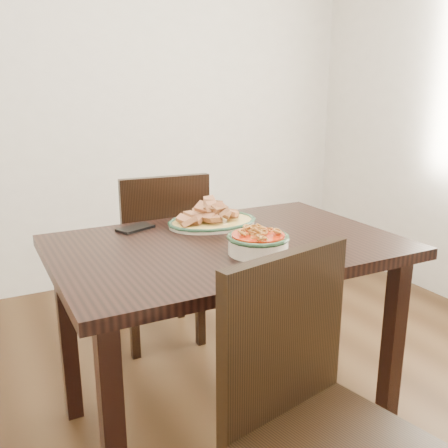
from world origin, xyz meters
name	(u,v)px	position (x,y,z in m)	size (l,w,h in m)	color
floor	(241,426)	(0.00, 0.00, 0.00)	(3.50, 3.50, 0.00)	#311E0F
wall_back	(105,84)	(0.00, 1.75, 1.30)	(3.50, 0.10, 2.60)	silver
dining_table	(227,267)	(-0.04, 0.05, 0.65)	(1.21, 0.81, 0.75)	black
chair_far	(161,251)	(-0.03, 0.77, 0.50)	(0.45, 0.45, 0.89)	black
chair_near	(313,411)	(-0.13, -0.60, 0.50)	(0.50, 0.50, 0.89)	black
fish_plate	(212,214)	(0.01, 0.28, 0.79)	(0.36, 0.28, 0.11)	beige
noodle_bowl	(258,241)	(-0.01, -0.11, 0.79)	(0.21, 0.21, 0.08)	beige
smartphone	(135,228)	(-0.28, 0.35, 0.76)	(0.14, 0.07, 0.01)	black
napkin	(216,211)	(0.12, 0.46, 0.76)	(0.12, 0.10, 0.01)	maroon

